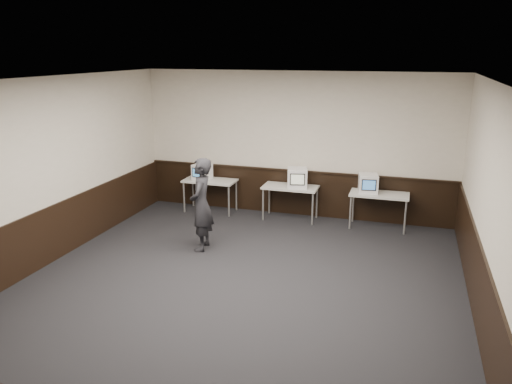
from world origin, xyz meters
TOP-DOWN VIEW (x-y plane):
  - floor at (0.00, 0.00)m, footprint 8.00×8.00m
  - ceiling at (0.00, 0.00)m, footprint 8.00×8.00m
  - back_wall at (0.00, 4.00)m, footprint 7.00×0.00m
  - front_wall at (0.00, -4.00)m, footprint 7.00×0.00m
  - left_wall at (-3.50, 0.00)m, footprint 0.00×8.00m
  - right_wall at (3.50, 0.00)m, footprint 0.00×8.00m
  - wainscot_back at (0.00, 3.98)m, footprint 6.98×0.04m
  - wainscot_left at (-3.48, 0.00)m, footprint 0.04×7.98m
  - wainscot_right at (3.48, 0.00)m, footprint 0.04×7.98m
  - wainscot_rail at (0.00, 3.96)m, footprint 6.98×0.06m
  - desk_left at (-1.90, 3.60)m, footprint 1.20×0.60m
  - desk_center at (0.00, 3.60)m, footprint 1.20×0.60m
  - desk_right at (1.90, 3.60)m, footprint 1.20×0.60m
  - emac_left at (-2.08, 3.57)m, footprint 0.44×0.45m
  - emac_center at (0.16, 3.57)m, footprint 0.51×0.52m
  - emac_right at (1.66, 3.60)m, footprint 0.45×0.47m
  - person at (-1.17, 1.42)m, footprint 0.51×0.69m

SIDE VIEW (x-z plane):
  - floor at x=0.00m, z-range 0.00..0.00m
  - wainscot_back at x=0.00m, z-range 0.00..1.00m
  - wainscot_left at x=-3.48m, z-range 0.00..1.00m
  - wainscot_right at x=3.48m, z-range 0.00..1.00m
  - desk_left at x=-1.90m, z-range 0.30..1.05m
  - desk_center at x=0.00m, z-range 0.30..1.05m
  - desk_right at x=1.90m, z-range 0.30..1.05m
  - person at x=-1.17m, z-range 0.00..1.74m
  - emac_left at x=-2.08m, z-range 0.75..1.11m
  - emac_right at x=1.66m, z-range 0.75..1.14m
  - emac_center at x=0.16m, z-range 0.75..1.17m
  - wainscot_rail at x=0.00m, z-range 1.00..1.04m
  - back_wall at x=0.00m, z-range -1.90..5.10m
  - front_wall at x=0.00m, z-range -1.90..5.10m
  - left_wall at x=-3.50m, z-range -2.40..5.60m
  - right_wall at x=3.50m, z-range -2.40..5.60m
  - ceiling at x=0.00m, z-range 3.20..3.20m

